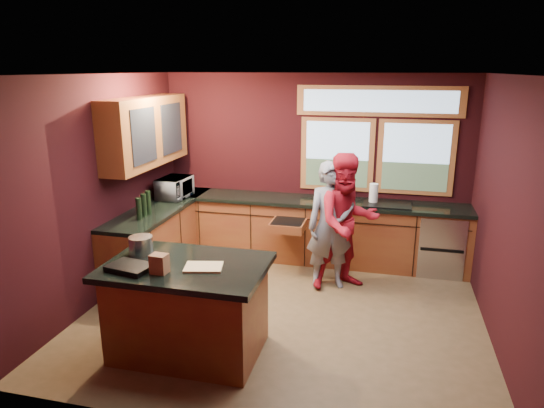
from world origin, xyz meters
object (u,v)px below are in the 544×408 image
at_px(cutting_board, 204,267).
at_px(stock_pot, 141,245).
at_px(island, 188,308).
at_px(person_red, 347,222).
at_px(person_grey, 330,226).

height_order(cutting_board, stock_pot, stock_pot).
distance_m(island, stock_pot, 0.80).
distance_m(person_red, stock_pot, 2.59).
height_order(island, cutting_board, cutting_board).
bearing_deg(cutting_board, person_grey, 63.30).
height_order(person_red, stock_pot, person_red).
distance_m(person_grey, stock_pot, 2.43).
bearing_deg(island, person_grey, 58.04).
distance_m(island, person_grey, 2.22).
relative_size(person_red, stock_pot, 7.35).
relative_size(person_grey, stock_pot, 6.89).
bearing_deg(person_grey, stock_pot, -156.48).
bearing_deg(stock_pot, person_red, 42.29).
bearing_deg(person_red, cutting_board, -148.53).
bearing_deg(cutting_board, person_red, 59.04).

